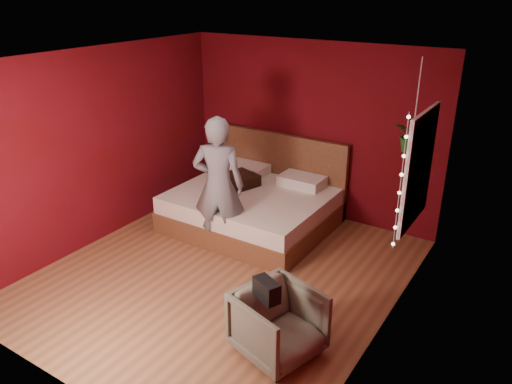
% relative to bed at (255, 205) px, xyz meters
% --- Properties ---
extents(floor, '(4.50, 4.50, 0.00)m').
position_rel_bed_xyz_m(floor, '(0.42, -1.38, -0.31)').
color(floor, brown).
rests_on(floor, ground).
extents(room_walls, '(4.04, 4.54, 2.62)m').
position_rel_bed_xyz_m(room_walls, '(0.42, -1.38, 1.37)').
color(room_walls, '#580915').
rests_on(room_walls, ground).
extents(window, '(0.05, 0.97, 1.27)m').
position_rel_bed_xyz_m(window, '(2.38, -0.48, 1.19)').
color(window, white).
rests_on(window, room_walls).
extents(fairy_lights, '(0.04, 0.04, 1.45)m').
position_rel_bed_xyz_m(fairy_lights, '(2.36, -1.00, 1.19)').
color(fairy_lights, silver).
rests_on(fairy_lights, room_walls).
extents(bed, '(2.17, 1.85, 1.19)m').
position_rel_bed_xyz_m(bed, '(0.00, 0.00, 0.00)').
color(bed, brown).
rests_on(bed, ground).
extents(person, '(0.79, 0.67, 1.84)m').
position_rel_bed_xyz_m(person, '(0.01, -0.88, 0.61)').
color(person, slate).
rests_on(person, ground).
extents(armchair, '(0.91, 0.90, 0.67)m').
position_rel_bed_xyz_m(armchair, '(1.70, -2.23, 0.03)').
color(armchair, '#6C6A55').
rests_on(armchair, ground).
extents(handbag, '(0.30, 0.24, 0.19)m').
position_rel_bed_xyz_m(handbag, '(1.65, -2.36, 0.46)').
color(handbag, black).
rests_on(handbag, armchair).
extents(throw_pillow, '(0.59, 0.59, 0.17)m').
position_rel_bed_xyz_m(throw_pillow, '(-0.30, 0.04, 0.32)').
color(throw_pillow, black).
rests_on(throw_pillow, bed).
extents(hanging_plant, '(0.41, 0.37, 1.07)m').
position_rel_bed_xyz_m(hanging_plant, '(2.16, -0.04, 1.42)').
color(hanging_plant, silver).
rests_on(hanging_plant, room_walls).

